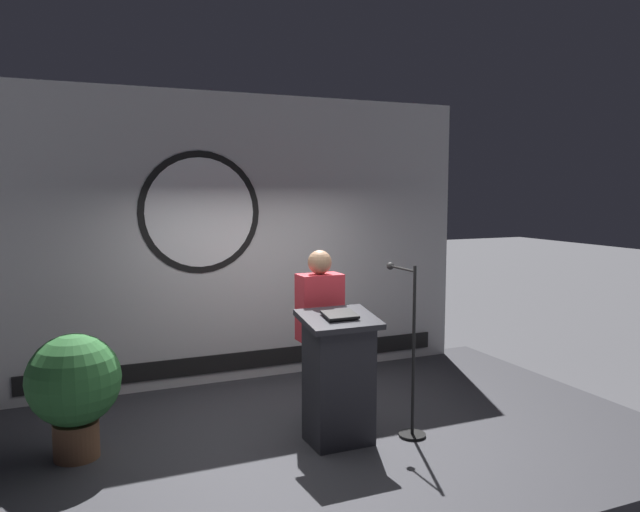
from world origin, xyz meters
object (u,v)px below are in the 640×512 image
speaker_person (320,336)px  podium (339,378)px  microphone_stand (410,375)px  potted_plant (74,385)px

speaker_person → podium: bearing=-93.8°
speaker_person → microphone_stand: 0.89m
speaker_person → microphone_stand: (0.62, -0.57, -0.28)m
microphone_stand → potted_plant: size_ratio=1.49×
podium → microphone_stand: microphone_stand is taller
speaker_person → potted_plant: 2.13m
podium → speaker_person: bearing=86.2°
potted_plant → speaker_person: bearing=-2.4°
podium → potted_plant: podium is taller
podium → potted_plant: 2.16m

